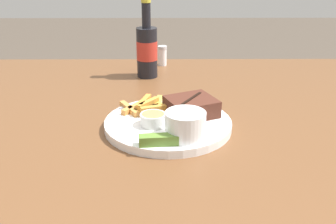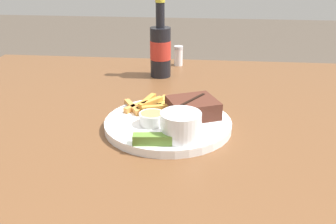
{
  "view_description": "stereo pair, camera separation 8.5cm",
  "coord_description": "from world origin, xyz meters",
  "px_view_note": "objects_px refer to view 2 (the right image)",
  "views": [
    {
      "loc": [
        -0.01,
        -0.78,
        1.15
      ],
      "look_at": [
        0.0,
        0.0,
        0.81
      ],
      "focal_mm": 42.0,
      "sensor_mm": 36.0,
      "label": 1
    },
    {
      "loc": [
        0.08,
        -0.78,
        1.15
      ],
      "look_at": [
        0.0,
        0.0,
        0.81
      ],
      "focal_mm": 42.0,
      "sensor_mm": 36.0,
      "label": 2
    }
  ],
  "objects_px": {
    "beer_bottle": "(160,49)",
    "pickle_spear": "(153,139)",
    "dinner_plate": "(168,124)",
    "coleslaw_cup": "(181,124)",
    "knife_utensil": "(175,114)",
    "fork_utensil": "(143,112)",
    "dipping_sauce_cup": "(152,118)",
    "steak_portion": "(193,108)",
    "salt_shaker": "(178,56)"
  },
  "relations": [
    {
      "from": "dipping_sauce_cup",
      "to": "fork_utensil",
      "type": "bearing_deg",
      "value": 114.75
    },
    {
      "from": "steak_portion",
      "to": "beer_bottle",
      "type": "height_order",
      "value": "beer_bottle"
    },
    {
      "from": "coleslaw_cup",
      "to": "salt_shaker",
      "type": "xyz_separation_m",
      "value": [
        -0.05,
        0.57,
        -0.02
      ]
    },
    {
      "from": "dipping_sauce_cup",
      "to": "pickle_spear",
      "type": "xyz_separation_m",
      "value": [
        0.01,
        -0.09,
        -0.0
      ]
    },
    {
      "from": "knife_utensil",
      "to": "salt_shaker",
      "type": "xyz_separation_m",
      "value": [
        -0.03,
        0.46,
        0.01
      ]
    },
    {
      "from": "pickle_spear",
      "to": "salt_shaker",
      "type": "height_order",
      "value": "salt_shaker"
    },
    {
      "from": "coleslaw_cup",
      "to": "knife_utensil",
      "type": "height_order",
      "value": "coleslaw_cup"
    },
    {
      "from": "dinner_plate",
      "to": "fork_utensil",
      "type": "bearing_deg",
      "value": 147.22
    },
    {
      "from": "dipping_sauce_cup",
      "to": "beer_bottle",
      "type": "height_order",
      "value": "beer_bottle"
    },
    {
      "from": "dipping_sauce_cup",
      "to": "pickle_spear",
      "type": "height_order",
      "value": "dipping_sauce_cup"
    },
    {
      "from": "coleslaw_cup",
      "to": "beer_bottle",
      "type": "relative_size",
      "value": 0.34
    },
    {
      "from": "beer_bottle",
      "to": "pickle_spear",
      "type": "bearing_deg",
      "value": -84.97
    },
    {
      "from": "dinner_plate",
      "to": "salt_shaker",
      "type": "bearing_deg",
      "value": 91.78
    },
    {
      "from": "beer_bottle",
      "to": "knife_utensil",
      "type": "bearing_deg",
      "value": -77.76
    },
    {
      "from": "coleslaw_cup",
      "to": "beer_bottle",
      "type": "xyz_separation_m",
      "value": [
        -0.09,
        0.45,
        0.04
      ]
    },
    {
      "from": "fork_utensil",
      "to": "knife_utensil",
      "type": "height_order",
      "value": "knife_utensil"
    },
    {
      "from": "pickle_spear",
      "to": "knife_utensil",
      "type": "xyz_separation_m",
      "value": [
        0.03,
        0.14,
        -0.01
      ]
    },
    {
      "from": "dinner_plate",
      "to": "coleslaw_cup",
      "type": "bearing_deg",
      "value": -67.56
    },
    {
      "from": "dipping_sauce_cup",
      "to": "coleslaw_cup",
      "type": "bearing_deg",
      "value": -41.47
    },
    {
      "from": "dinner_plate",
      "to": "pickle_spear",
      "type": "height_order",
      "value": "pickle_spear"
    },
    {
      "from": "coleslaw_cup",
      "to": "dipping_sauce_cup",
      "type": "height_order",
      "value": "coleslaw_cup"
    },
    {
      "from": "steak_portion",
      "to": "fork_utensil",
      "type": "height_order",
      "value": "steak_portion"
    },
    {
      "from": "dinner_plate",
      "to": "pickle_spear",
      "type": "bearing_deg",
      "value": -99.08
    },
    {
      "from": "dinner_plate",
      "to": "knife_utensil",
      "type": "xyz_separation_m",
      "value": [
        0.01,
        0.03,
        0.01
      ]
    },
    {
      "from": "pickle_spear",
      "to": "fork_utensil",
      "type": "xyz_separation_m",
      "value": [
        -0.04,
        0.15,
        -0.01
      ]
    },
    {
      "from": "steak_portion",
      "to": "dipping_sauce_cup",
      "type": "relative_size",
      "value": 2.39
    },
    {
      "from": "dipping_sauce_cup",
      "to": "beer_bottle",
      "type": "distance_m",
      "value": 0.4
    },
    {
      "from": "dipping_sauce_cup",
      "to": "knife_utensil",
      "type": "relative_size",
      "value": 0.39
    },
    {
      "from": "pickle_spear",
      "to": "salt_shaker",
      "type": "relative_size",
      "value": 1.21
    },
    {
      "from": "knife_utensil",
      "to": "beer_bottle",
      "type": "height_order",
      "value": "beer_bottle"
    },
    {
      "from": "fork_utensil",
      "to": "salt_shaker",
      "type": "bearing_deg",
      "value": 117.02
    },
    {
      "from": "knife_utensil",
      "to": "fork_utensil",
      "type": "bearing_deg",
      "value": 120.81
    },
    {
      "from": "knife_utensil",
      "to": "beer_bottle",
      "type": "relative_size",
      "value": 0.58
    },
    {
      "from": "pickle_spear",
      "to": "coleslaw_cup",
      "type": "bearing_deg",
      "value": 30.65
    },
    {
      "from": "steak_portion",
      "to": "knife_utensil",
      "type": "distance_m",
      "value": 0.04
    },
    {
      "from": "knife_utensil",
      "to": "dinner_plate",
      "type": "bearing_deg",
      "value": -166.21
    },
    {
      "from": "pickle_spear",
      "to": "salt_shaker",
      "type": "xyz_separation_m",
      "value": [
        0.0,
        0.6,
        0.0
      ]
    },
    {
      "from": "coleslaw_cup",
      "to": "knife_utensil",
      "type": "xyz_separation_m",
      "value": [
        -0.02,
        0.11,
        -0.03
      ]
    },
    {
      "from": "fork_utensil",
      "to": "salt_shaker",
      "type": "xyz_separation_m",
      "value": [
        0.05,
        0.45,
        0.01
      ]
    },
    {
      "from": "coleslaw_cup",
      "to": "dipping_sauce_cup",
      "type": "distance_m",
      "value": 0.09
    },
    {
      "from": "coleslaw_cup",
      "to": "dinner_plate",
      "type": "bearing_deg",
      "value": 112.44
    },
    {
      "from": "steak_portion",
      "to": "salt_shaker",
      "type": "xyz_separation_m",
      "value": [
        -0.07,
        0.46,
        -0.0
      ]
    },
    {
      "from": "dinner_plate",
      "to": "pickle_spear",
      "type": "distance_m",
      "value": 0.12
    },
    {
      "from": "coleslaw_cup",
      "to": "pickle_spear",
      "type": "height_order",
      "value": "coleslaw_cup"
    },
    {
      "from": "coleslaw_cup",
      "to": "pickle_spear",
      "type": "relative_size",
      "value": 1.02
    },
    {
      "from": "steak_portion",
      "to": "pickle_spear",
      "type": "distance_m",
      "value": 0.16
    },
    {
      "from": "coleslaw_cup",
      "to": "fork_utensil",
      "type": "distance_m",
      "value": 0.16
    },
    {
      "from": "fork_utensil",
      "to": "beer_bottle",
      "type": "relative_size",
      "value": 0.5
    },
    {
      "from": "steak_portion",
      "to": "pickle_spear",
      "type": "relative_size",
      "value": 1.66
    },
    {
      "from": "beer_bottle",
      "to": "fork_utensil",
      "type": "bearing_deg",
      "value": -90.08
    }
  ]
}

